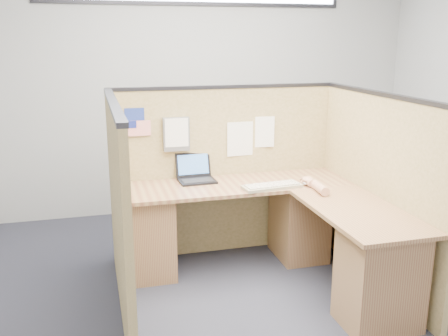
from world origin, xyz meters
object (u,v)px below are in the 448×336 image
object	(u,v)px
l_desk	(271,236)
laptop	(196,174)
keyboard	(272,186)
mouse	(307,182)

from	to	relation	value
l_desk	laptop	size ratio (longest dim) A/B	6.14
keyboard	mouse	world-z (taller)	mouse
l_desk	mouse	world-z (taller)	mouse
keyboard	mouse	xyz separation A→B (m)	(0.32, -0.00, 0.01)
l_desk	laptop	bearing A→B (deg)	129.55
l_desk	keyboard	size ratio (longest dim) A/B	3.84
laptop	mouse	world-z (taller)	laptop
laptop	keyboard	distance (m)	0.69
laptop	mouse	bearing A→B (deg)	-26.60
l_desk	laptop	world-z (taller)	laptop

